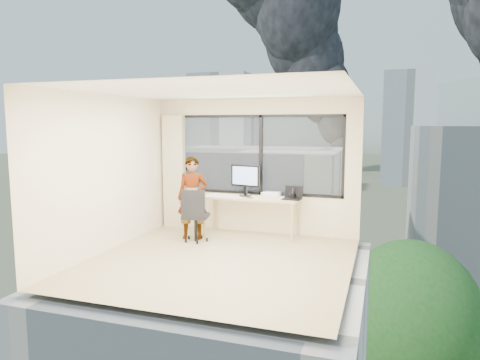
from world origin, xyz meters
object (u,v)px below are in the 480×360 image
at_px(desk, 251,216).
at_px(person, 193,198).
at_px(chair, 196,214).
at_px(game_console, 271,194).
at_px(handbag, 294,192).
at_px(monitor, 245,180).
at_px(laptop, 292,194).

height_order(desk, person, person).
distance_m(desk, person, 1.17).
height_order(chair, game_console, chair).
height_order(chair, handbag, chair).
xyz_separation_m(chair, monitor, (0.69, 0.79, 0.56)).
height_order(desk, monitor, monitor).
relative_size(monitor, handbag, 2.19).
relative_size(game_console, handbag, 1.16).
bearing_deg(handbag, chair, -132.17).
bearing_deg(chair, desk, 29.69).
xyz_separation_m(laptop, handbag, (0.00, 0.23, -0.00)).
distance_m(chair, monitor, 1.19).
bearing_deg(handbag, person, -138.48).
distance_m(chair, game_console, 1.52).
xyz_separation_m(person, monitor, (0.83, 0.62, 0.29)).
distance_m(person, handbag, 1.91).
distance_m(chair, person, 0.34).
bearing_deg(desk, handbag, 12.43).
relative_size(desk, handbag, 6.51).
xyz_separation_m(monitor, game_console, (0.48, 0.12, -0.26)).
bearing_deg(desk, chair, -139.08).
height_order(desk, laptop, laptop).
relative_size(person, monitor, 2.52).
distance_m(chair, laptop, 1.79).
bearing_deg(person, laptop, -0.59).
xyz_separation_m(chair, person, (-0.13, 0.17, 0.27)).
bearing_deg(chair, monitor, 37.33).
height_order(game_console, laptop, laptop).
height_order(person, monitor, person).
bearing_deg(monitor, handbag, 18.77).
height_order(monitor, game_console, monitor).
distance_m(monitor, game_console, 0.56).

